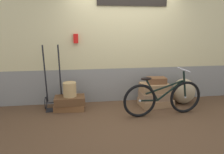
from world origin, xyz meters
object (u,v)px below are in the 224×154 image
Objects in this scene: suitcase_4 at (155,88)px; wicker_basket at (70,89)px; suitcase_5 at (157,80)px; luggage_trolley at (54,94)px; suitcase_2 at (155,102)px; suitcase_3 at (154,95)px; suitcase_1 at (70,100)px; bicycle at (163,98)px; burlap_sack at (183,91)px; suitcase_0 at (70,106)px.

suitcase_4 is 1.89m from wicker_basket.
suitcase_5 is 0.29× the size of luggage_trolley.
suitcase_4 is at bearing 154.39° from suitcase_2.
suitcase_3 is at bearing -164.39° from suitcase_5.
suitcase_5 is at bearing -1.47° from suitcase_1.
suitcase_3 is 0.53m from bicycle.
bicycle is (-0.73, -0.57, 0.06)m from burlap_sack.
suitcase_3 is 1.57× the size of suitcase_5.
wicker_basket is 0.18× the size of bicycle.
suitcase_2 is at bearing -3.29° from luggage_trolley.
suitcase_4 reaches higher than suitcase_2.
suitcase_3 is at bearing -1.75° from suitcase_1.
bicycle is at bearing -16.32° from wicker_basket.
bicycle is at bearing -100.91° from suitcase_2.
suitcase_4 is at bearing -1.31° from suitcase_1.
wicker_basket is 2.61m from burlap_sack.
burlap_sack is (0.68, 0.04, -0.29)m from suitcase_5.
suitcase_5 is 0.68× the size of burlap_sack.
luggage_trolley reaches higher than wicker_basket.
burlap_sack is (2.61, 0.02, -0.16)m from wicker_basket.
luggage_trolley is at bearing 178.39° from burlap_sack.
suitcase_1 is at bearing 178.24° from suitcase_4.
suitcase_2 is 1.16× the size of suitcase_4.
luggage_trolley is (-0.34, 0.08, 0.27)m from suitcase_0.
suitcase_1 is at bearing 177.73° from suitcase_3.
suitcase_1 is 1.89m from suitcase_3.
bicycle reaches higher than wicker_basket.
suitcase_2 is 1.96m from wicker_basket.
luggage_trolley is (-2.28, 0.12, -0.25)m from suitcase_5.
wicker_basket is (-1.89, 0.01, 0.04)m from suitcase_4.
suitcase_5 is at bearing 36.69° from suitcase_2.
suitcase_0 is 1.93m from suitcase_4.
suitcase_0 is at bearing 124.57° from wicker_basket.
burlap_sack is at bearing 5.15° from suitcase_0.
suitcase_3 is (-0.03, -0.00, 0.16)m from suitcase_2.
suitcase_0 is 2.00m from bicycle.
suitcase_5 is at bearing 11.05° from suitcase_3.
wicker_basket is (-1.92, 0.03, 0.38)m from suitcase_2.
suitcase_1 is 1.01× the size of suitcase_3.
suitcase_3 is at bearing 3.62° from suitcase_0.
burlap_sack is at bearing 37.91° from bicycle.
suitcase_5 is at bearing -9.81° from suitcase_4.
suitcase_3 is 0.18m from suitcase_4.
suitcase_0 is at bearing -178.55° from suitcase_5.
suitcase_1 is at bearing -19.42° from luggage_trolley.
suitcase_2 is at bearing -1.65° from suitcase_1.
luggage_trolley is (-2.27, 0.13, 0.26)m from suitcase_2.
suitcase_3 is 0.38× the size of bicycle.
suitcase_3 is 1.07× the size of burlap_sack.
bicycle is at bearing -16.37° from luggage_trolley.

